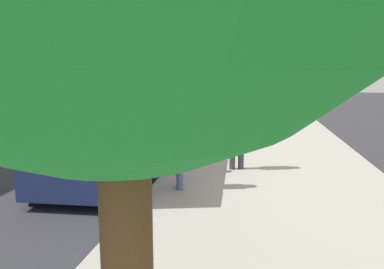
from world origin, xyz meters
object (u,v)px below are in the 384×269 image
pedestrian_in_orange (237,125)px  parked_sedan_ahead (177,111)px  parked_van (117,127)px  parking_meter_near (179,128)px  traffic_light_corner (77,53)px  pedestrian_in_blue (180,136)px

pedestrian_in_orange → parked_sedan_ahead: (-3.01, 7.25, -0.45)m
pedestrian_in_orange → parked_van: bearing=-170.2°
parking_meter_near → parked_van: bearing=177.2°
parked_sedan_ahead → traffic_light_corner: traffic_light_corner is taller
parking_meter_near → parked_van: size_ratio=0.29×
pedestrian_in_blue → traffic_light_corner: traffic_light_corner is taller
parking_meter_near → parked_sedan_ahead: bearing=102.4°
pedestrian_in_orange → traffic_light_corner: bearing=130.8°
pedestrian_in_orange → parked_van: 2.83m
pedestrian_in_orange → parked_van: parked_van is taller
parking_meter_near → parked_sedan_ahead: size_ratio=0.34×
pedestrian_in_blue → parking_meter_near: bearing=102.2°
parking_meter_near → parked_sedan_ahead: parking_meter_near is taller
pedestrian_in_orange → traffic_light_corner: 14.73m
pedestrian_in_blue → traffic_light_corner: size_ratio=0.35×
parked_van → parking_meter_near: bearing=-2.8°
parked_sedan_ahead → traffic_light_corner: 8.00m
parking_meter_near → pedestrian_in_blue: bearing=-77.8°
pedestrian_in_blue → parked_van: parked_van is taller
parked_sedan_ahead → parking_meter_near: bearing=-77.6°
pedestrian_in_orange → parking_meter_near: bearing=-156.8°
pedestrian_in_blue → traffic_light_corner: bearing=123.7°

